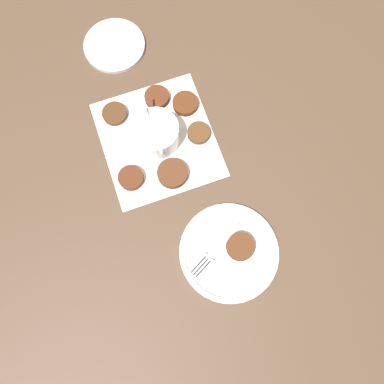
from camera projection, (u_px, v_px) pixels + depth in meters
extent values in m
plane|color=#4C3828|center=(160.00, 148.00, 0.93)|extent=(4.00, 4.00, 0.00)
cube|color=white|center=(158.00, 139.00, 0.94)|extent=(0.32, 0.30, 0.00)
cylinder|color=silver|center=(157.00, 133.00, 0.90)|extent=(0.11, 0.11, 0.06)
cylinder|color=#C65123|center=(157.00, 135.00, 0.92)|extent=(0.09, 0.09, 0.03)
cone|color=silver|center=(161.00, 150.00, 0.87)|extent=(0.02, 0.02, 0.02)
cylinder|color=silver|center=(148.00, 115.00, 0.88)|extent=(0.08, 0.03, 0.10)
cylinder|color=#502A14|center=(185.00, 104.00, 0.95)|extent=(0.07, 0.07, 0.02)
cylinder|color=#4E2D1B|center=(173.00, 173.00, 0.90)|extent=(0.07, 0.07, 0.02)
cylinder|color=#482C19|center=(115.00, 114.00, 0.94)|extent=(0.06, 0.06, 0.01)
cylinder|color=#512816|center=(157.00, 97.00, 0.95)|extent=(0.06, 0.06, 0.02)
cylinder|color=#52341C|center=(199.00, 133.00, 0.93)|extent=(0.06, 0.06, 0.02)
cylinder|color=#4E2817|center=(131.00, 178.00, 0.90)|extent=(0.06, 0.06, 0.02)
cylinder|color=silver|center=(229.00, 252.00, 0.86)|extent=(0.23, 0.23, 0.01)
torus|color=silver|center=(229.00, 252.00, 0.85)|extent=(0.22, 0.22, 0.01)
cylinder|color=#512D19|center=(241.00, 247.00, 0.84)|extent=(0.06, 0.06, 0.02)
cube|color=silver|center=(225.00, 240.00, 0.85)|extent=(0.06, 0.09, 0.00)
cube|color=silver|center=(201.00, 267.00, 0.84)|extent=(0.06, 0.07, 0.00)
cube|color=black|center=(198.00, 265.00, 0.84)|extent=(0.03, 0.04, 0.00)
cube|color=black|center=(201.00, 267.00, 0.84)|extent=(0.03, 0.04, 0.00)
cube|color=black|center=(203.00, 269.00, 0.84)|extent=(0.03, 0.04, 0.00)
cylinder|color=silver|center=(114.00, 46.00, 1.00)|extent=(0.16, 0.16, 0.01)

